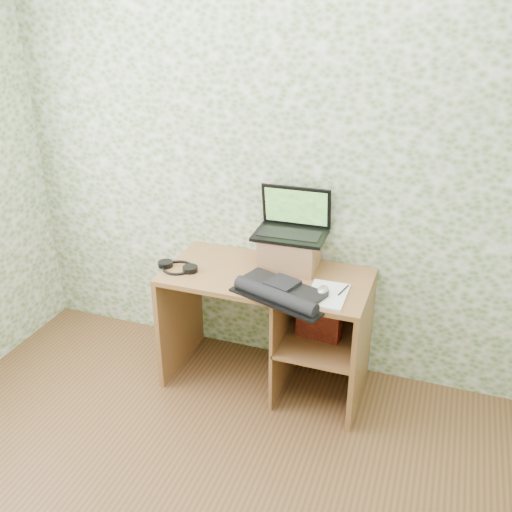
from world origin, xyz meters
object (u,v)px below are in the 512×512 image
at_px(riser, 290,252).
at_px(keyboard, 279,292).
at_px(desk, 280,314).
at_px(notepad, 327,295).
at_px(laptop, 293,223).

bearing_deg(riser, keyboard, -82.00).
height_order(desk, riser, riser).
bearing_deg(keyboard, riser, 116.82).
relative_size(keyboard, notepad, 1.90).
bearing_deg(desk, riser, 82.26).
relative_size(riser, laptop, 0.77).
bearing_deg(desk, laptop, 84.40).
distance_m(keyboard, notepad, 0.26).
xyz_separation_m(desk, notepad, (0.31, -0.16, 0.28)).
distance_m(laptop, notepad, 0.50).
relative_size(riser, keyboard, 0.59).
height_order(laptop, notepad, laptop).
relative_size(desk, riser, 3.66).
distance_m(riser, notepad, 0.41).
height_order(keyboard, notepad, keyboard).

